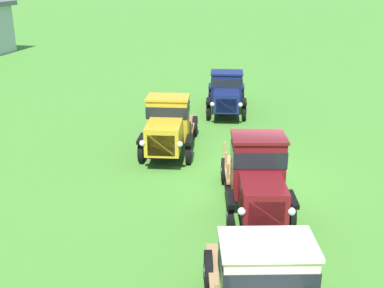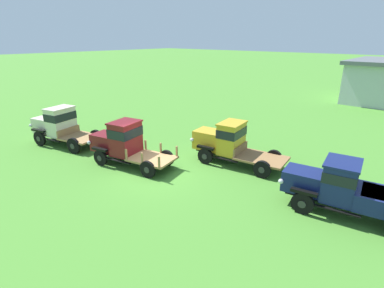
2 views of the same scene
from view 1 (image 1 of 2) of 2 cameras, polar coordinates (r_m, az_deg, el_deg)
The scene contains 4 objects.
ground_plane at distance 15.79m, azimuth 7.06°, elevation -4.64°, with size 240.00×240.00×0.00m, color #47842D.
vintage_truck_second_in_line at distance 13.46m, azimuth 7.81°, elevation -3.72°, with size 4.95×2.57×2.28m.
vintage_truck_midrow_center at distance 17.73m, azimuth -2.88°, elevation 2.16°, with size 5.13×2.42×2.19m.
vintage_truck_far_side at distance 23.29m, azimuth 4.10°, elevation 6.28°, with size 4.98×2.41×2.04m.
Camera 1 is at (-14.31, -1.25, 6.55)m, focal length 45.00 mm.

